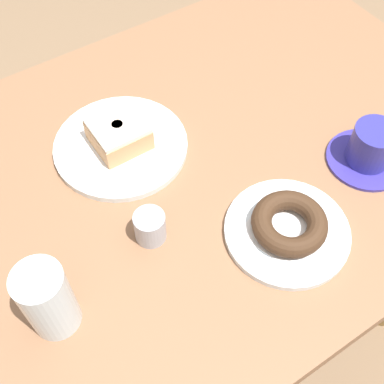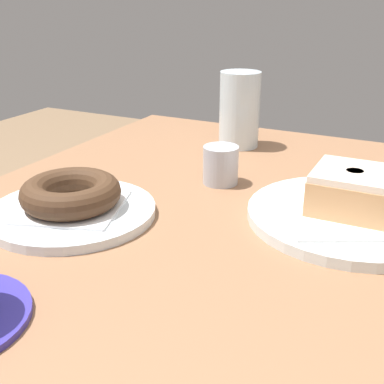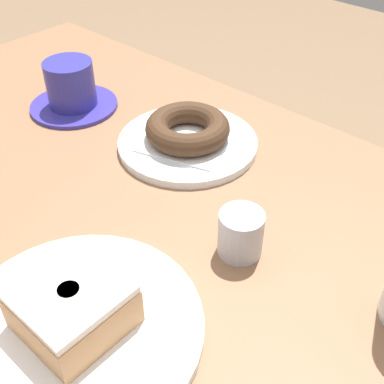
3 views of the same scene
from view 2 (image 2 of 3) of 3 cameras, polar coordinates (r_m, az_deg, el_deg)
table at (r=0.56m, az=3.32°, el=-18.08°), size 0.99×0.76×0.74m
plate_chocolate_ring at (r=0.60m, az=-13.55°, el=-2.23°), size 0.19×0.19×0.01m
napkin_chocolate_ring at (r=0.59m, az=-13.61°, el=-1.62°), size 0.14×0.14×0.00m
donut_chocolate_ring at (r=0.59m, az=-13.76°, el=-0.07°), size 0.12×0.12×0.03m
plate_glazed_square at (r=0.60m, az=17.61°, el=-2.67°), size 0.23×0.23×0.01m
napkin_glazed_square at (r=0.59m, az=17.69°, el=-2.01°), size 0.20×0.20×0.00m
donut_glazed_square at (r=0.58m, az=17.97°, el=0.21°), size 0.09×0.09×0.05m
water_glass at (r=0.84m, az=5.48°, el=9.41°), size 0.07×0.07×0.12m
sugar_jar at (r=0.68m, az=3.31°, el=3.13°), size 0.05×0.05×0.05m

